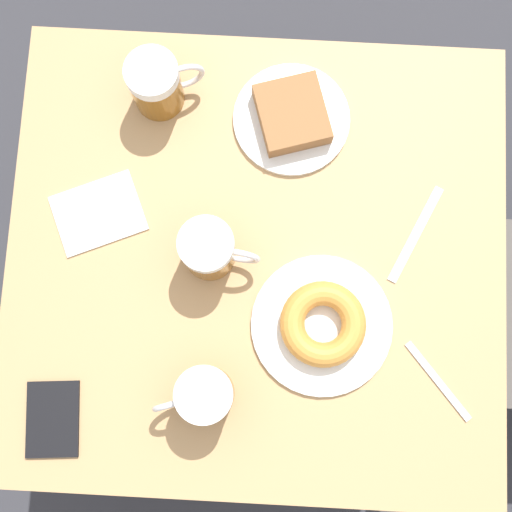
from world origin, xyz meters
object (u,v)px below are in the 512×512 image
at_px(napkin_folded, 98,213).
at_px(knife, 416,234).
at_px(plate_with_cake, 292,117).
at_px(beer_mug_right, 204,395).
at_px(passport_near_edge, 53,419).
at_px(plate_with_donut, 322,324).
at_px(beer_mug_center, 209,251).
at_px(beer_mug_left, 157,84).
at_px(fork, 438,381).

distance_m(napkin_folded, knife, 0.56).
distance_m(plate_with_cake, napkin_folded, 0.38).
xyz_separation_m(beer_mug_right, passport_near_edge, (0.06, -0.26, -0.06)).
bearing_deg(passport_near_edge, plate_with_donut, 112.17).
bearing_deg(plate_with_cake, beer_mug_right, -13.86).
bearing_deg(knife, beer_mug_center, -80.56).
bearing_deg(beer_mug_left, plate_with_donut, 37.60).
relative_size(beer_mug_right, knife, 0.74).
distance_m(plate_with_cake, beer_mug_right, 0.51).
bearing_deg(fork, beer_mug_center, -115.94).
relative_size(napkin_folded, passport_near_edge, 1.38).
height_order(beer_mug_left, knife, beer_mug_left).
height_order(plate_with_cake, napkin_folded, plate_with_cake).
height_order(plate_with_cake, beer_mug_right, beer_mug_right).
xyz_separation_m(beer_mug_left, knife, (0.23, 0.47, -0.06)).
xyz_separation_m(plate_with_cake, beer_mug_center, (0.26, -0.13, 0.04)).
bearing_deg(plate_with_cake, passport_near_edge, -34.52).
relative_size(beer_mug_left, passport_near_edge, 0.99).
height_order(knife, passport_near_edge, passport_near_edge).
bearing_deg(fork, beer_mug_right, -83.89).
bearing_deg(beer_mug_center, passport_near_edge, -40.57).
distance_m(fork, knife, 0.26).
distance_m(beer_mug_right, knife, 0.46).
distance_m(plate_with_donut, beer_mug_right, 0.23).
relative_size(plate_with_cake, plate_with_donut, 0.87).
bearing_deg(plate_with_donut, beer_mug_center, -119.14).
relative_size(plate_with_donut, beer_mug_left, 1.85).
bearing_deg(beer_mug_left, passport_near_edge, -13.57).
xyz_separation_m(knife, passport_near_edge, (0.35, -0.61, 0.00)).
bearing_deg(knife, beer_mug_left, -116.19).
distance_m(knife, passport_near_edge, 0.70).
bearing_deg(fork, beer_mug_left, -133.50).
height_order(plate_with_donut, beer_mug_left, beer_mug_left).
distance_m(plate_with_donut, napkin_folded, 0.44).
bearing_deg(plate_with_donut, napkin_folded, -113.69).
relative_size(plate_with_cake, knife, 1.18).
relative_size(beer_mug_center, knife, 0.76).
bearing_deg(passport_near_edge, knife, 120.07).
distance_m(plate_with_cake, fork, 0.53).
bearing_deg(beer_mug_right, passport_near_edge, -77.69).
height_order(fork, passport_near_edge, passport_near_edge).
distance_m(beer_mug_center, napkin_folded, 0.22).
xyz_separation_m(plate_with_cake, beer_mug_left, (-0.03, -0.24, 0.04)).
xyz_separation_m(beer_mug_right, knife, (-0.29, 0.35, -0.06)).
bearing_deg(beer_mug_right, beer_mug_left, -167.51).
height_order(plate_with_cake, passport_near_edge, plate_with_cake).
relative_size(plate_with_donut, beer_mug_center, 1.80).
distance_m(plate_with_cake, passport_near_edge, 0.67).
distance_m(plate_with_donut, fork, 0.22).
bearing_deg(beer_mug_center, plate_with_donut, 60.86).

